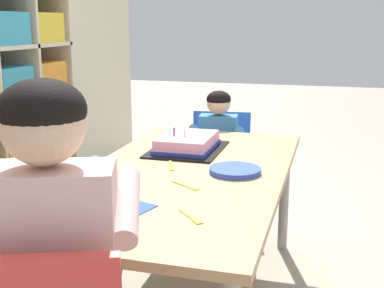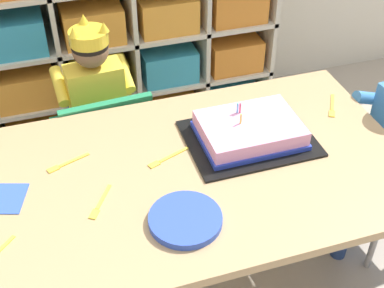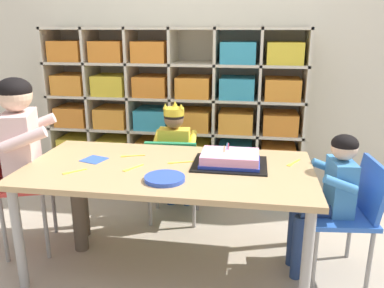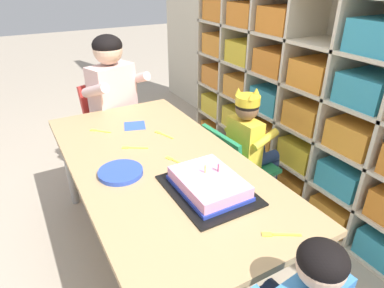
{
  "view_description": "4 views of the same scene",
  "coord_description": "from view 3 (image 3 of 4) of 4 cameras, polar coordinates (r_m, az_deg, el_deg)",
  "views": [
    {
      "loc": [
        -1.85,
        -0.55,
        1.17
      ],
      "look_at": [
        0.2,
        0.02,
        0.66
      ],
      "focal_mm": 48.02,
      "sensor_mm": 36.0,
      "label": 1
    },
    {
      "loc": [
        -0.25,
        -1.13,
        1.67
      ],
      "look_at": [
        0.13,
        0.06,
        0.64
      ],
      "focal_mm": 49.89,
      "sensor_mm": 36.0,
      "label": 2
    },
    {
      "loc": [
        0.44,
        -1.95,
        1.33
      ],
      "look_at": [
        0.13,
        0.04,
        0.72
      ],
      "focal_mm": 36.92,
      "sensor_mm": 36.0,
      "label": 3
    },
    {
      "loc": [
        1.29,
        -0.54,
        1.42
      ],
      "look_at": [
        0.15,
        0.1,
        0.73
      ],
      "focal_mm": 31.34,
      "sensor_mm": 36.0,
      "label": 4
    }
  ],
  "objects": [
    {
      "name": "fork_scattered_mid_table",
      "position": [
        2.12,
        -8.64,
        -3.48
      ],
      "size": [
        0.08,
        0.12,
        0.0
      ],
      "rotation": [
        0.0,
        0.0,
        1.01
      ],
      "color": "yellow",
      "rests_on": "activity_table"
    },
    {
      "name": "activity_table",
      "position": [
        2.15,
        -3.48,
        -4.7
      ],
      "size": [
        1.54,
        0.78,
        0.6
      ],
      "color": "tan",
      "rests_on": "ground"
    },
    {
      "name": "classroom_chair_blue",
      "position": [
        2.71,
        -2.73,
        -3.89
      ],
      "size": [
        0.38,
        0.37,
        0.61
      ],
      "rotation": [
        0.0,
        0.0,
        3.2
      ],
      "color": "#238451",
      "rests_on": "ground"
    },
    {
      "name": "fork_near_child_seat",
      "position": [
        2.18,
        -1.87,
        -2.68
      ],
      "size": [
        0.14,
        0.07,
        0.0
      ],
      "rotation": [
        0.0,
        0.0,
        0.36
      ],
      "color": "yellow",
      "rests_on": "activity_table"
    },
    {
      "name": "paper_plate_stack",
      "position": [
        1.94,
        -3.97,
        -4.98
      ],
      "size": [
        0.2,
        0.2,
        0.02
      ],
      "primitive_type": "cylinder",
      "color": "blue",
      "rests_on": "activity_table"
    },
    {
      "name": "storage_cubby_shelf",
      "position": [
        3.17,
        -2.48,
        4.03
      ],
      "size": [
        2.02,
        0.35,
        1.32
      ],
      "color": "beige",
      "rests_on": "ground"
    },
    {
      "name": "child_with_crown",
      "position": [
        2.76,
        -2.44,
        -0.29
      ],
      "size": [
        0.3,
        0.31,
        0.84
      ],
      "rotation": [
        0.0,
        0.0,
        3.2
      ],
      "color": "yellow",
      "rests_on": "ground"
    },
    {
      "name": "birthday_cake_on_tray",
      "position": [
        2.15,
        5.49,
        -2.26
      ],
      "size": [
        0.4,
        0.31,
        0.11
      ],
      "color": "black",
      "rests_on": "activity_table"
    },
    {
      "name": "classroom_chair_adult_side",
      "position": [
        2.58,
        -24.03,
        -4.71
      ],
      "size": [
        0.41,
        0.44,
        0.72
      ],
      "rotation": [
        0.0,
        0.0,
        1.91
      ],
      "color": "red",
      "rests_on": "ground"
    },
    {
      "name": "classroom_back_wall",
      "position": [
        3.29,
        1.4,
        18.95
      ],
      "size": [
        5.07,
        0.1,
        2.92
      ],
      "primitive_type": "cube",
      "color": "beige",
      "rests_on": "ground"
    },
    {
      "name": "ground",
      "position": [
        2.4,
        -3.24,
        -16.88
      ],
      "size": [
        16.0,
        16.0,
        0.0
      ],
      "primitive_type": "plane",
      "color": "tan"
    },
    {
      "name": "fork_by_napkin",
      "position": [
        2.24,
        14.38,
        -2.69
      ],
      "size": [
        0.08,
        0.13,
        0.0
      ],
      "rotation": [
        0.0,
        0.0,
        1.03
      ],
      "color": "yellow",
      "rests_on": "activity_table"
    },
    {
      "name": "paper_napkin_square",
      "position": [
        2.3,
        -13.96,
        -2.2
      ],
      "size": [
        0.15,
        0.15,
        0.0
      ],
      "primitive_type": "cube",
      "rotation": [
        0.0,
        0.0,
        -0.31
      ],
      "color": "#3356B7",
      "rests_on": "activity_table"
    },
    {
      "name": "adult_helper_seated",
      "position": [
        2.49,
        -22.05,
        -0.24
      ],
      "size": [
        0.48,
        0.46,
        1.05
      ],
      "rotation": [
        0.0,
        0.0,
        1.91
      ],
      "color": "beige",
      "rests_on": "ground"
    },
    {
      "name": "classroom_chair_guest_side",
      "position": [
        2.29,
        21.69,
        -8.62
      ],
      "size": [
        0.39,
        0.4,
        0.65
      ],
      "rotation": [
        0.0,
        0.0,
        -1.47
      ],
      "color": "blue",
      "rests_on": "ground"
    },
    {
      "name": "fork_beside_plate_stack",
      "position": [
        2.32,
        -8.78,
        -1.71
      ],
      "size": [
        0.13,
        0.06,
        0.0
      ],
      "rotation": [
        0.0,
        0.0,
        0.34
      ],
      "color": "yellow",
      "rests_on": "activity_table"
    },
    {
      "name": "fork_at_table_front_edge",
      "position": [
        2.14,
        -16.81,
        -3.86
      ],
      "size": [
        0.1,
        0.1,
        0.0
      ],
      "rotation": [
        0.0,
        0.0,
        0.77
      ],
      "color": "yellow",
      "rests_on": "activity_table"
    },
    {
      "name": "guest_at_table_side",
      "position": [
        2.22,
        19.39,
        -5.99
      ],
      "size": [
        0.31,
        0.31,
        0.8
      ],
      "rotation": [
        0.0,
        0.0,
        -1.47
      ],
      "color": "#3D7FBC",
      "rests_on": "ground"
    }
  ]
}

